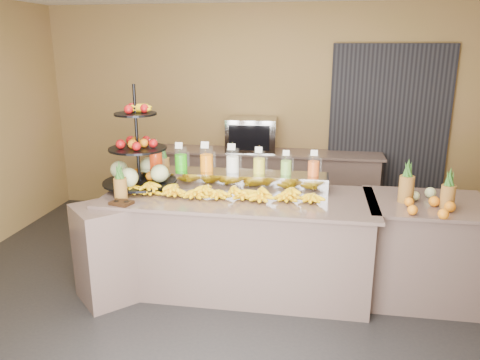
% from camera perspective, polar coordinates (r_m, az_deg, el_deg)
% --- Properties ---
extents(ground, '(6.00, 6.00, 0.00)m').
position_cam_1_polar(ground, '(4.45, -0.80, -14.62)').
color(ground, black).
rests_on(ground, ground).
extents(room_envelope, '(6.04, 5.02, 2.82)m').
position_cam_1_polar(room_envelope, '(4.59, 3.20, 11.12)').
color(room_envelope, olive).
rests_on(room_envelope, ground).
extents(buffet_counter, '(2.75, 1.25, 0.93)m').
position_cam_1_polar(buffet_counter, '(4.48, -1.70, -7.68)').
color(buffet_counter, gray).
rests_on(buffet_counter, ground).
extents(right_counter, '(1.08, 0.88, 0.93)m').
position_cam_1_polar(right_counter, '(4.65, 21.41, -7.91)').
color(right_counter, gray).
rests_on(right_counter, ground).
extents(back_ledge, '(3.10, 0.55, 0.93)m').
position_cam_1_polar(back_ledge, '(6.32, 2.76, -0.54)').
color(back_ledge, gray).
rests_on(back_ledge, ground).
extents(pitcher_tray, '(1.85, 0.30, 0.15)m').
position_cam_1_polar(pitcher_tray, '(4.59, -0.89, 0.08)').
color(pitcher_tray, gray).
rests_on(pitcher_tray, buffet_counter).
extents(juice_pitcher_orange_a, '(0.13, 0.14, 0.32)m').
position_cam_1_polar(juice_pitcher_orange_a, '(4.74, -10.23, 2.62)').
color(juice_pitcher_orange_a, silver).
rests_on(juice_pitcher_orange_a, pitcher_tray).
extents(juice_pitcher_green, '(0.12, 0.13, 0.30)m').
position_cam_1_polar(juice_pitcher_green, '(4.67, -7.21, 2.44)').
color(juice_pitcher_green, silver).
rests_on(juice_pitcher_green, pitcher_tray).
extents(juice_pitcher_orange_b, '(0.13, 0.14, 0.32)m').
position_cam_1_polar(juice_pitcher_orange_b, '(4.60, -4.10, 2.40)').
color(juice_pitcher_orange_b, silver).
rests_on(juice_pitcher_orange_b, pitcher_tray).
extents(juice_pitcher_milk, '(0.13, 0.13, 0.31)m').
position_cam_1_polar(juice_pitcher_milk, '(4.55, -0.90, 2.24)').
color(juice_pitcher_milk, silver).
rests_on(juice_pitcher_milk, pitcher_tray).
extents(juice_pitcher_lemon, '(0.12, 0.12, 0.28)m').
position_cam_1_polar(juice_pitcher_lemon, '(4.51, 2.35, 2.01)').
color(juice_pitcher_lemon, silver).
rests_on(juice_pitcher_lemon, pitcher_tray).
extents(juice_pitcher_lime, '(0.11, 0.11, 0.26)m').
position_cam_1_polar(juice_pitcher_lime, '(4.49, 5.64, 1.77)').
color(juice_pitcher_lime, silver).
rests_on(juice_pitcher_lime, pitcher_tray).
extents(juice_pitcher_orange_c, '(0.11, 0.12, 0.27)m').
position_cam_1_polar(juice_pitcher_orange_c, '(4.48, 8.96, 1.67)').
color(juice_pitcher_orange_c, silver).
rests_on(juice_pitcher_orange_c, pitcher_tray).
extents(banana_heap, '(1.92, 0.17, 0.16)m').
position_cam_1_polar(banana_heap, '(4.29, -2.52, -1.17)').
color(banana_heap, yellow).
rests_on(banana_heap, buffet_counter).
extents(fruit_stand, '(0.86, 0.86, 1.00)m').
position_cam_1_polar(fruit_stand, '(4.62, -11.68, 2.08)').
color(fruit_stand, black).
rests_on(fruit_stand, buffet_counter).
extents(condiment_caddy, '(0.21, 0.18, 0.03)m').
position_cam_1_polar(condiment_caddy, '(4.23, -14.25, -2.71)').
color(condiment_caddy, black).
rests_on(condiment_caddy, buffet_counter).
extents(pineapple_left_a, '(0.12, 0.12, 0.36)m').
position_cam_1_polar(pineapple_left_a, '(4.33, -14.38, -0.67)').
color(pineapple_left_a, brown).
rests_on(pineapple_left_a, buffet_counter).
extents(pineapple_left_b, '(0.12, 0.12, 0.39)m').
position_cam_1_polar(pineapple_left_b, '(4.88, -9.31, 1.67)').
color(pineapple_left_b, brown).
rests_on(pineapple_left_b, buffet_counter).
extents(right_fruit_pile, '(0.45, 0.43, 0.24)m').
position_cam_1_polar(right_fruit_pile, '(4.29, 21.74, -2.25)').
color(right_fruit_pile, brown).
rests_on(right_fruit_pile, right_counter).
extents(oven_warmer, '(0.66, 0.48, 0.43)m').
position_cam_1_polar(oven_warmer, '(6.18, 1.44, 5.57)').
color(oven_warmer, gray).
rests_on(oven_warmer, back_ledge).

